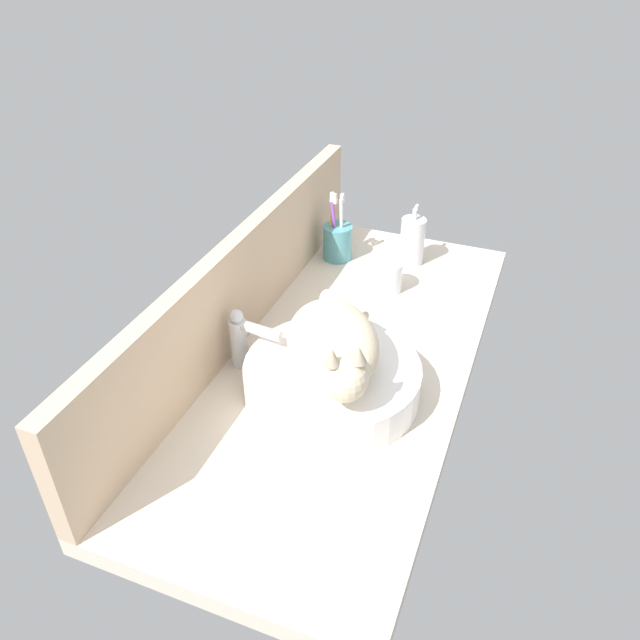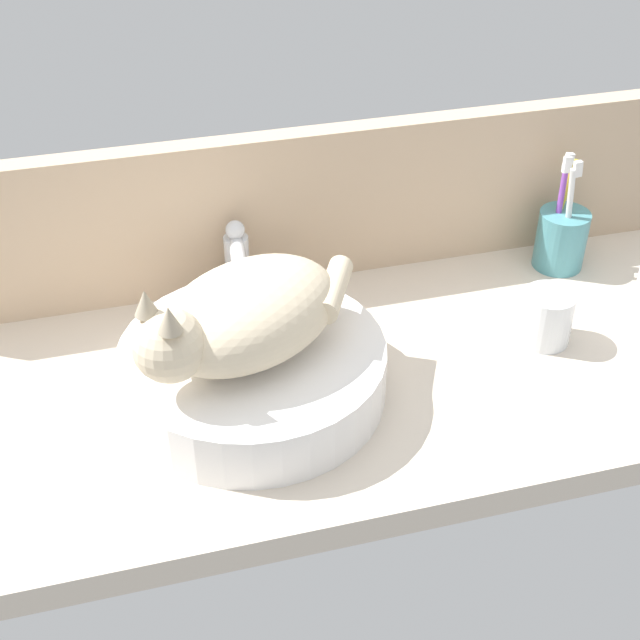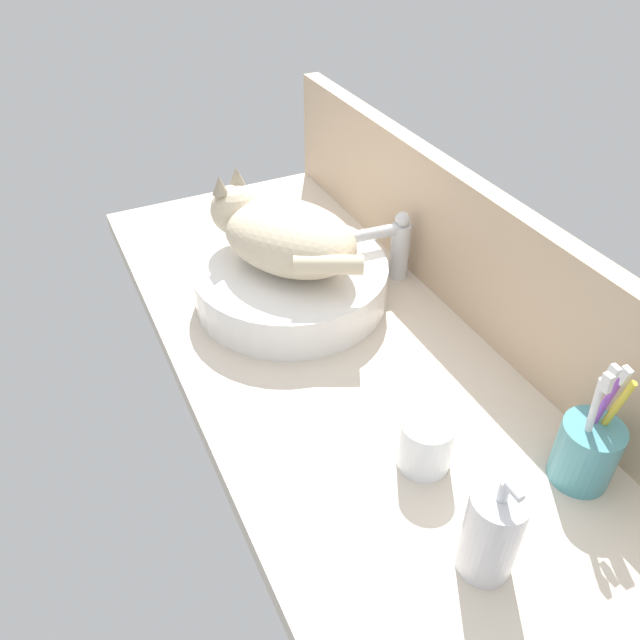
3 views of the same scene
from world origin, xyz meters
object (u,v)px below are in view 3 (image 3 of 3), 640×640
Objects in this scene: sink_basin at (291,282)px; faucet at (395,244)px; toothbrush_cup at (587,450)px; soap_dispenser at (491,533)px; cat at (283,234)px; water_glass at (425,446)px.

sink_basin is 2.52× the size of faucet.
faucet reaches higher than sink_basin.
toothbrush_cup is at bearing 18.94° from sink_basin.
soap_dispenser is at bearing -20.97° from faucet.
sink_basin is 2.16× the size of soap_dispenser.
cat reaches higher than water_glass.
cat is at bearing -147.42° from sink_basin.
toothbrush_cup is 20.34cm from water_glass.
toothbrush_cup is (50.54, -2.09, -2.20)cm from faucet.
water_glass is (39.76, -19.24, -3.99)cm from faucet.
sink_basin is 9.56cm from cat.
cat reaches higher than sink_basin.
cat is 2.21× the size of faucet.
faucet is 0.73× the size of toothbrush_cup.
faucet is 44.35cm from water_glass.
soap_dispenser is at bearing -0.36° from cat.
toothbrush_cup is at bearing 19.26° from cat.
sink_basin is at bearing 32.58° from cat.
soap_dispenser is (55.31, -21.20, -0.94)cm from faucet.
water_glass is (-10.78, -17.15, -1.78)cm from toothbrush_cup.
soap_dispenser reaches higher than water_glass.
soap_dispenser is (58.43, -0.36, -6.81)cm from cat.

